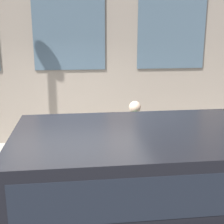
# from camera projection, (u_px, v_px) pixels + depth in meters

# --- Properties ---
(ground_plane) EXTENTS (80.00, 80.00, 0.00)m
(ground_plane) POSITION_uv_depth(u_px,v_px,m) (73.00, 197.00, 5.22)
(ground_plane) COLOR #38383A
(sidewalk) EXTENTS (2.40, 60.00, 0.14)m
(sidewalk) POSITION_uv_depth(u_px,v_px,m) (73.00, 164.00, 6.35)
(sidewalk) COLOR #9E9B93
(sidewalk) RESTS_ON ground_plane
(fire_hydrant) EXTENTS (0.34, 0.45, 0.77)m
(fire_hydrant) POSITION_uv_depth(u_px,v_px,m) (89.00, 155.00, 5.58)
(fire_hydrant) COLOR gray
(fire_hydrant) RESTS_ON sidewalk
(person) EXTENTS (0.32, 0.21, 1.34)m
(person) POSITION_uv_depth(u_px,v_px,m) (135.00, 130.00, 5.68)
(person) COLOR #998466
(person) RESTS_ON sidewalk
(parked_truck_charcoal_near) EXTENTS (2.02, 4.87, 1.59)m
(parked_truck_charcoal_near) POSITION_uv_depth(u_px,v_px,m) (138.00, 184.00, 3.74)
(parked_truck_charcoal_near) COLOR black
(parked_truck_charcoal_near) RESTS_ON ground_plane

